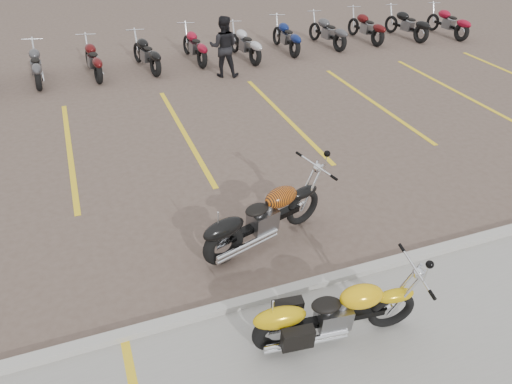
# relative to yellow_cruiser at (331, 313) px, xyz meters

# --- Properties ---
(ground) EXTENTS (100.00, 100.00, 0.00)m
(ground) POSITION_rel_yellow_cruiser_xyz_m (-0.36, 2.98, -0.47)
(ground) COLOR brown
(ground) RESTS_ON ground
(curb) EXTENTS (60.00, 0.18, 0.12)m
(curb) POSITION_rel_yellow_cruiser_xyz_m (-0.36, 0.98, -0.41)
(curb) COLOR #ADAAA3
(curb) RESTS_ON ground
(parking_stripes) EXTENTS (38.00, 5.50, 0.01)m
(parking_stripes) POSITION_rel_yellow_cruiser_xyz_m (-0.36, 6.98, -0.47)
(parking_stripes) COLOR yellow
(parking_stripes) RESTS_ON ground
(yellow_cruiser) EXTENTS (2.32, 0.45, 0.95)m
(yellow_cruiser) POSITION_rel_yellow_cruiser_xyz_m (0.00, 0.00, 0.00)
(yellow_cruiser) COLOR black
(yellow_cruiser) RESTS_ON ground
(flame_cruiser) EXTENTS (2.39, 0.89, 1.01)m
(flame_cruiser) POSITION_rel_yellow_cruiser_xyz_m (-0.13, 2.27, 0.03)
(flame_cruiser) COLOR black
(flame_cruiser) RESTS_ON ground
(person_b) EXTENTS (1.10, 0.99, 1.83)m
(person_b) POSITION_rel_yellow_cruiser_xyz_m (1.80, 10.48, 0.44)
(person_b) COLOR black
(person_b) RESTS_ON ground
(bg_bike_row) EXTENTS (22.28, 2.05, 1.10)m
(bg_bike_row) POSITION_rel_yellow_cruiser_xyz_m (0.43, 11.98, 0.08)
(bg_bike_row) COLOR black
(bg_bike_row) RESTS_ON ground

